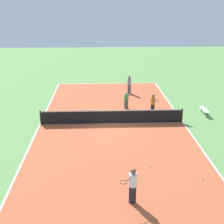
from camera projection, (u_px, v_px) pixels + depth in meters
name	position (u px, v px, depth m)	size (l,w,h in m)	color
ground_plane	(112.00, 124.00, 22.70)	(80.00, 80.00, 0.00)	#60934C
court_surface	(112.00, 123.00, 22.70)	(10.54, 23.62, 0.02)	#B75633
tennis_net	(112.00, 116.00, 22.51)	(10.34, 0.10, 1.06)	black
bench	(204.00, 110.00, 24.36)	(0.36, 1.54, 0.45)	silver
player_near_white	(133.00, 183.00, 13.43)	(0.91, 0.87, 1.70)	black
player_center_orange	(153.00, 103.00, 24.24)	(0.63, 0.99, 1.62)	black
player_baseline_gray	(129.00, 84.00, 29.64)	(0.49, 0.49, 1.75)	#4C4C51
player_far_green	(126.00, 99.00, 25.60)	(0.98, 0.74, 1.40)	#4C4C51
tennis_ball_right_alley	(144.00, 95.00, 29.55)	(0.07, 0.07, 0.07)	#CCE033
tennis_ball_midcourt	(203.00, 179.00, 15.54)	(0.07, 0.07, 0.07)	#CCE033
tennis_ball_left_sideline	(150.00, 167.00, 16.66)	(0.07, 0.07, 0.07)	#CCE033
tennis_ball_far_baseline	(51.00, 115.00, 24.28)	(0.07, 0.07, 0.07)	#CCE033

